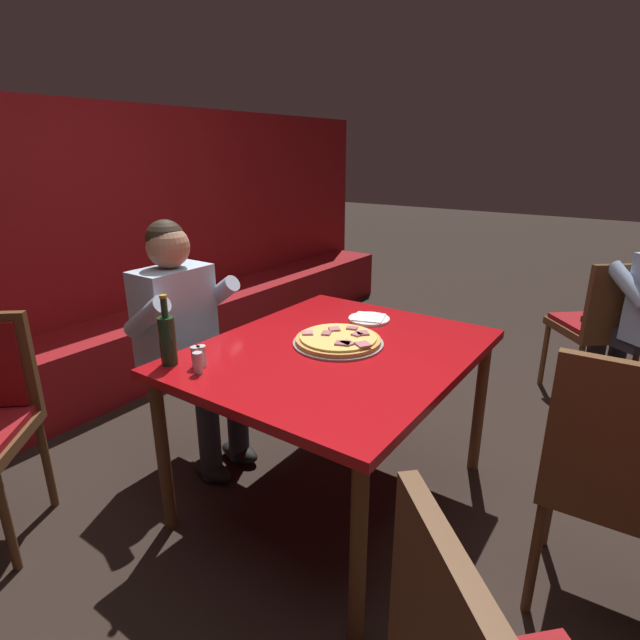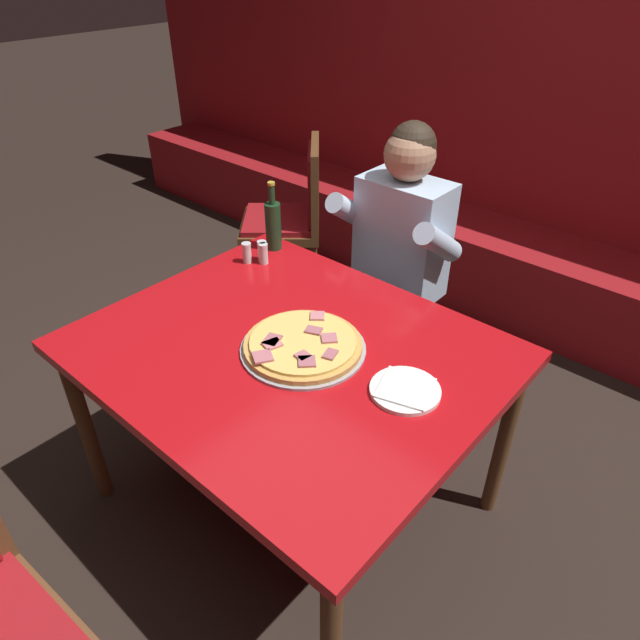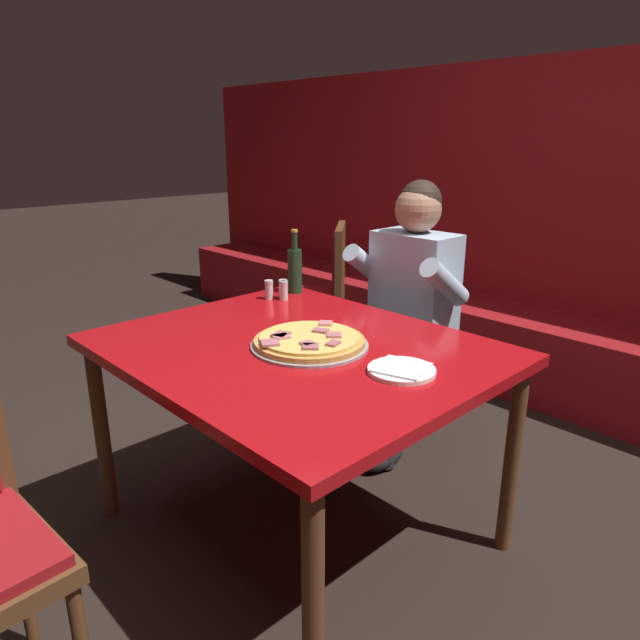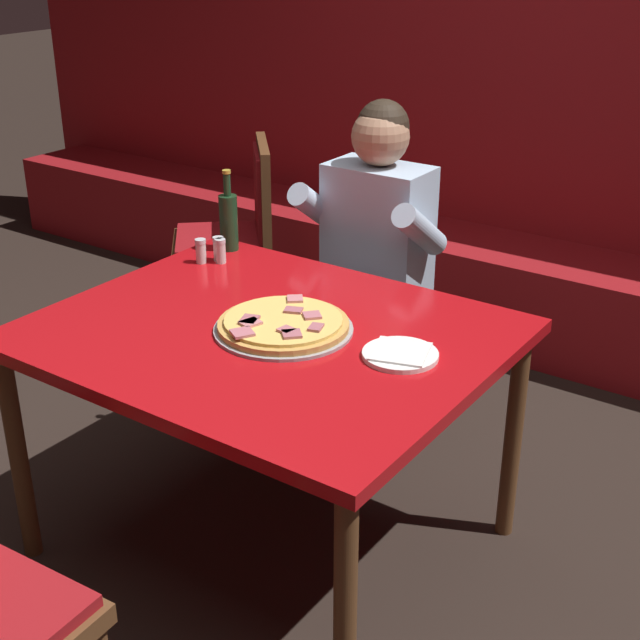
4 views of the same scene
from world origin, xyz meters
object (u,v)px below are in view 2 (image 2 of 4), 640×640
object	(u,v)px
plate_white_paper	(405,390)
shaker_black_pepper	(263,255)
beer_bottle	(273,224)
shaker_parmesan	(262,252)
main_dining_table	(289,364)
shaker_red_pepper_flakes	(247,254)
pizza	(303,345)
dining_chair_far_left	(293,212)
diner_seated_blue_shirt	(390,260)

from	to	relation	value
plate_white_paper	shaker_black_pepper	xyz separation A→B (m)	(-0.88, 0.27, 0.03)
beer_bottle	shaker_parmesan	world-z (taller)	beer_bottle
beer_bottle	plate_white_paper	bearing A→B (deg)	-22.73
main_dining_table	shaker_red_pepper_flakes	size ratio (longest dim) A/B	15.28
pizza	beer_bottle	distance (m)	0.73
main_dining_table	dining_chair_far_left	world-z (taller)	dining_chair_far_left
dining_chair_far_left	shaker_parmesan	bearing A→B (deg)	-53.83
shaker_black_pepper	shaker_parmesan	bearing A→B (deg)	148.44
beer_bottle	dining_chair_far_left	size ratio (longest dim) A/B	0.31
pizza	shaker_parmesan	size ratio (longest dim) A/B	4.73
pizza	beer_bottle	xyz separation A→B (m)	(-0.58, 0.44, 0.09)
shaker_red_pepper_flakes	diner_seated_blue_shirt	size ratio (longest dim) A/B	0.07
shaker_parmesan	shaker_red_pepper_flakes	size ratio (longest dim) A/B	1.00
diner_seated_blue_shirt	shaker_parmesan	bearing A→B (deg)	-126.67
plate_white_paper	shaker_red_pepper_flakes	size ratio (longest dim) A/B	2.44
shaker_black_pepper	shaker_parmesan	world-z (taller)	same
main_dining_table	diner_seated_blue_shirt	world-z (taller)	diner_seated_blue_shirt
shaker_parmesan	diner_seated_blue_shirt	size ratio (longest dim) A/B	0.07
beer_bottle	diner_seated_blue_shirt	xyz separation A→B (m)	(0.37, 0.33, -0.17)
plate_white_paper	diner_seated_blue_shirt	size ratio (longest dim) A/B	0.16
pizza	shaker_black_pepper	distance (m)	0.61
pizza	diner_seated_blue_shirt	bearing A→B (deg)	104.86
main_dining_table	pizza	world-z (taller)	pizza
beer_bottle	diner_seated_blue_shirt	distance (m)	0.52
shaker_parmesan	shaker_red_pepper_flakes	xyz separation A→B (m)	(-0.03, -0.05, 0.00)
main_dining_table	beer_bottle	size ratio (longest dim) A/B	4.50
pizza	plate_white_paper	bearing A→B (deg)	7.68
main_dining_table	shaker_red_pepper_flakes	distance (m)	0.61
shaker_parmesan	dining_chair_far_left	bearing A→B (deg)	126.17
main_dining_table	shaker_black_pepper	size ratio (longest dim) A/B	15.28
diner_seated_blue_shirt	dining_chair_far_left	xyz separation A→B (m)	(-0.88, 0.31, -0.14)
pizza	shaker_red_pepper_flakes	bearing A→B (deg)	153.67
shaker_black_pepper	pizza	bearing A→B (deg)	-32.01
diner_seated_blue_shirt	dining_chair_far_left	size ratio (longest dim) A/B	1.33
plate_white_paper	shaker_parmesan	size ratio (longest dim) A/B	2.44
shaker_parmesan	diner_seated_blue_shirt	xyz separation A→B (m)	(0.33, 0.44, -0.10)
shaker_red_pepper_flakes	dining_chair_far_left	bearing A→B (deg)	122.65
main_dining_table	shaker_parmesan	distance (m)	0.61
plate_white_paper	beer_bottle	size ratio (longest dim) A/B	0.72
beer_bottle	shaker_black_pepper	size ratio (longest dim) A/B	3.40
diner_seated_blue_shirt	beer_bottle	bearing A→B (deg)	-138.29
pizza	shaker_black_pepper	bearing A→B (deg)	147.99
plate_white_paper	shaker_parmesan	bearing A→B (deg)	162.42
pizza	dining_chair_far_left	size ratio (longest dim) A/B	0.42
plate_white_paper	shaker_red_pepper_flakes	world-z (taller)	shaker_red_pepper_flakes
plate_white_paper	shaker_parmesan	xyz separation A→B (m)	(-0.90, 0.28, 0.03)
main_dining_table	shaker_red_pepper_flakes	bearing A→B (deg)	150.15
shaker_black_pepper	diner_seated_blue_shirt	distance (m)	0.56
beer_bottle	shaker_black_pepper	xyz separation A→B (m)	(0.06, -0.12, -0.07)
pizza	shaker_black_pepper	world-z (taller)	shaker_black_pepper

